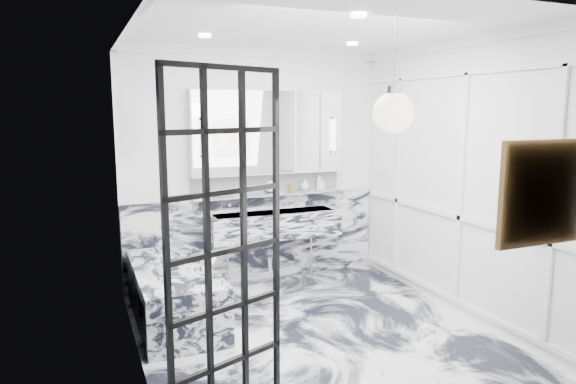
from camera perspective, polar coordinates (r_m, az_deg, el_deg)
name	(u,v)px	position (r m, az deg, el deg)	size (l,w,h in m)	color
floor	(319,336)	(4.99, 3.50, -15.67)	(3.60, 3.60, 0.00)	silver
ceiling	(323,25)	(4.58, 3.86, 18.02)	(3.60, 3.60, 0.00)	white
wall_back	(255,167)	(6.23, -3.67, 2.77)	(3.60, 3.60, 0.00)	white
wall_front	(460,232)	(3.10, 18.58, -4.28)	(3.60, 3.60, 0.00)	white
wall_left	(135,200)	(4.14, -16.63, -0.88)	(3.60, 3.60, 0.00)	white
wall_right	(463,179)	(5.47, 18.88, 1.40)	(3.60, 3.60, 0.00)	white
marble_clad_back	(257,238)	(6.36, -3.52, -5.11)	(3.18, 0.05, 1.05)	silver
marble_clad_left	(137,208)	(4.15, -16.39, -1.68)	(0.02, 3.56, 2.68)	silver
panel_molding	(461,189)	(5.47, 18.67, 0.35)	(0.03, 3.40, 2.30)	white
soap_bottle_a	(319,182)	(6.49, 3.49, 1.16)	(0.08, 0.08, 0.20)	#8C5919
soap_bottle_b	(321,183)	(6.50, 3.65, 1.02)	(0.08, 0.08, 0.17)	#4C4C51
soap_bottle_c	(305,185)	(6.41, 1.87, 0.82)	(0.11, 0.11, 0.14)	silver
face_pot	(270,187)	(6.23, -1.98, 0.60)	(0.15, 0.15, 0.15)	white
amber_bottle	(291,187)	(6.33, 0.28, 0.52)	(0.04, 0.04, 0.10)	#8C5919
flower_vase	(208,275)	(4.76, -8.84, -9.11)	(0.08, 0.08, 0.12)	silver
crittall_door	(226,251)	(3.41, -6.86, -6.52)	(0.88, 0.04, 2.35)	black
artwork	(542,193)	(3.56, 26.34, -0.09)	(0.56, 0.05, 0.56)	#BB5413
pendant_light	(393,113)	(3.42, 11.63, 8.62)	(0.27, 0.27, 0.27)	white
trough_sink	(274,224)	(6.17, -1.54, -3.60)	(1.60, 0.45, 0.30)	silver
ledge	(269,194)	(6.25, -2.10, -0.25)	(1.90, 0.14, 0.04)	silver
subway_tile	(267,183)	(6.29, -2.31, 1.05)	(1.90, 0.03, 0.23)	white
mirror_cabinet	(269,132)	(6.18, -2.16, 6.63)	(1.90, 0.16, 1.00)	white
sconce_left	(203,138)	(5.85, -9.41, 5.98)	(0.07, 0.07, 0.40)	white
sconce_right	(333,135)	(6.43, 5.05, 6.35)	(0.07, 0.07, 0.40)	white
bathtub	(174,294)	(5.34, -12.50, -10.96)	(0.75, 1.65, 0.55)	silver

